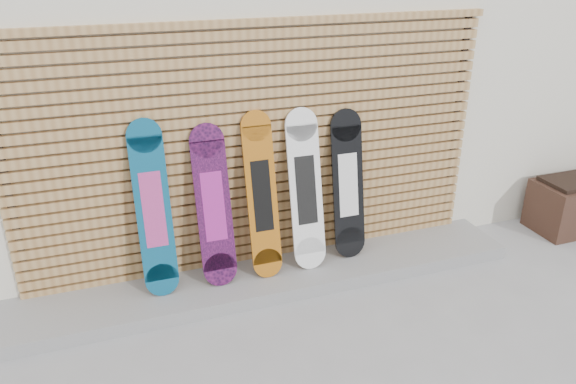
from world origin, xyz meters
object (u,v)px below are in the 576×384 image
snowboard_0 (153,210)px  snowboard_3 (306,190)px  snowboard_2 (262,196)px  snowboard_1 (214,206)px  snowboard_4 (348,185)px

snowboard_0 → snowboard_3: (1.33, -0.01, -0.02)m
snowboard_0 → snowboard_2: snowboard_0 is taller
snowboard_1 → snowboard_3: 0.83m
snowboard_4 → snowboard_1: bearing=-178.5°
snowboard_0 → snowboard_1: size_ratio=1.07×
snowboard_1 → snowboard_4: 1.26m
snowboard_0 → snowboard_3: snowboard_0 is taller
snowboard_1 → snowboard_4: (1.26, 0.03, 0.00)m
snowboard_3 → snowboard_2: bearing=-179.4°
snowboard_1 → snowboard_2: size_ratio=0.95×
snowboard_3 → snowboard_4: snowboard_3 is taller
snowboard_1 → snowboard_2: snowboard_2 is taller
snowboard_0 → snowboard_1: snowboard_0 is taller
snowboard_2 → snowboard_3: (0.41, 0.00, -0.01)m
snowboard_3 → snowboard_4: size_ratio=1.04×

